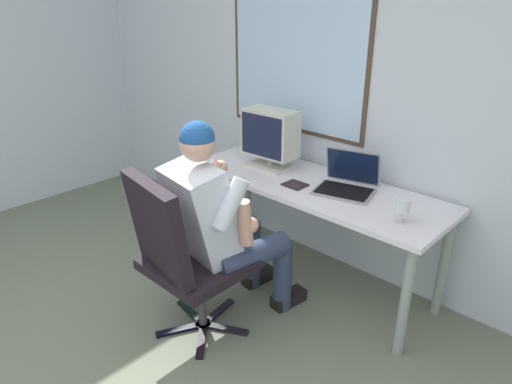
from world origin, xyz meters
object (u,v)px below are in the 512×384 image
object	(u,v)px
laptop	(348,180)
wine_glass	(403,207)
office_chair	(180,250)
crt_monitor	(270,135)
person_seated	(222,221)
desk	(311,195)
cd_case	(295,185)

from	to	relation	value
laptop	wine_glass	world-z (taller)	laptop
office_chair	wine_glass	size ratio (longest dim) A/B	7.27
crt_monitor	person_seated	bearing A→B (deg)	-68.77
office_chair	laptop	xyz separation A→B (m)	(0.39, 1.04, 0.22)
desk	crt_monitor	distance (m)	0.52
laptop	cd_case	distance (m)	0.34
office_chair	cd_case	size ratio (longest dim) A/B	7.08
person_seated	cd_case	bearing A→B (deg)	83.44
office_chair	crt_monitor	distance (m)	1.11
desk	laptop	distance (m)	0.28
wine_glass	cd_case	distance (m)	0.76
crt_monitor	laptop	size ratio (longest dim) A/B	0.98
desk	person_seated	distance (m)	0.70
laptop	wine_glass	bearing A→B (deg)	-22.36
person_seated	crt_monitor	size ratio (longest dim) A/B	3.10
laptop	cd_case	world-z (taller)	laptop
wine_glass	cd_case	bearing A→B (deg)	178.82
office_chair	laptop	distance (m)	1.13
crt_monitor	cd_case	distance (m)	0.45
desk	cd_case	xyz separation A→B (m)	(-0.05, -0.11, 0.09)
office_chair	desk	bearing A→B (deg)	80.87
desk	office_chair	world-z (taller)	office_chair
office_chair	cd_case	world-z (taller)	office_chair
cd_case	person_seated	bearing A→B (deg)	-96.56
laptop	person_seated	bearing A→B (deg)	-114.57
wine_glass	person_seated	bearing A→B (deg)	-145.16
person_seated	crt_monitor	bearing A→B (deg)	111.23
cd_case	desk	bearing A→B (deg)	65.10
crt_monitor	desk	bearing A→B (deg)	-5.36
wine_glass	cd_case	world-z (taller)	wine_glass
crt_monitor	laptop	bearing A→B (deg)	2.77
office_chair	person_seated	distance (m)	0.30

